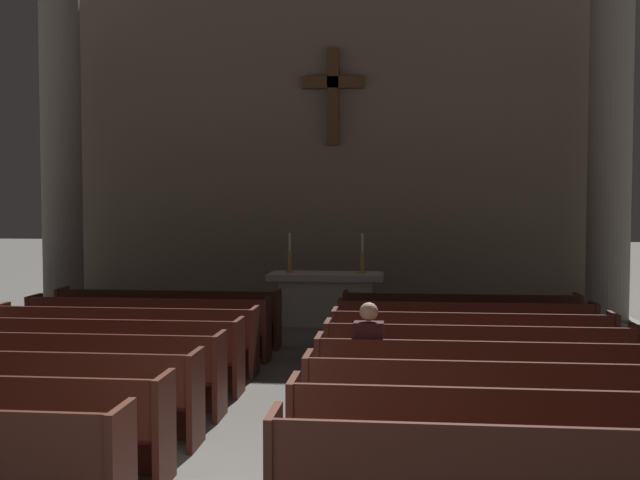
% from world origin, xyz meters
% --- Properties ---
extents(pew_left_row_3, '(3.68, 0.50, 0.95)m').
position_xyz_m(pew_left_row_3, '(-2.36, 1.99, 0.48)').
color(pew_left_row_3, '#4C2319').
rests_on(pew_left_row_3, ground).
extents(pew_left_row_4, '(3.68, 0.50, 0.95)m').
position_xyz_m(pew_left_row_4, '(-2.36, 3.00, 0.48)').
color(pew_left_row_4, '#4C2319').
rests_on(pew_left_row_4, ground).
extents(pew_left_row_5, '(3.68, 0.50, 0.95)m').
position_xyz_m(pew_left_row_5, '(-2.36, 4.01, 0.48)').
color(pew_left_row_5, '#4C2319').
rests_on(pew_left_row_5, ground).
extents(pew_left_row_6, '(3.68, 0.50, 0.95)m').
position_xyz_m(pew_left_row_6, '(-2.36, 5.03, 0.48)').
color(pew_left_row_6, '#4C2319').
rests_on(pew_left_row_6, ground).
extents(pew_left_row_7, '(3.68, 0.50, 0.95)m').
position_xyz_m(pew_left_row_7, '(-2.36, 6.04, 0.48)').
color(pew_left_row_7, '#4C2319').
rests_on(pew_left_row_7, ground).
extents(pew_left_row_8, '(3.68, 0.50, 0.95)m').
position_xyz_m(pew_left_row_8, '(-2.36, 7.05, 0.48)').
color(pew_left_row_8, '#4C2319').
rests_on(pew_left_row_8, ground).
extents(pew_right_row_2, '(3.68, 0.50, 0.95)m').
position_xyz_m(pew_right_row_2, '(2.36, 0.97, 0.48)').
color(pew_right_row_2, '#4C2319').
rests_on(pew_right_row_2, ground).
extents(pew_right_row_3, '(3.68, 0.50, 0.95)m').
position_xyz_m(pew_right_row_3, '(2.36, 1.99, 0.48)').
color(pew_right_row_3, '#4C2319').
rests_on(pew_right_row_3, ground).
extents(pew_right_row_4, '(3.68, 0.50, 0.95)m').
position_xyz_m(pew_right_row_4, '(2.36, 3.00, 0.48)').
color(pew_right_row_4, '#4C2319').
rests_on(pew_right_row_4, ground).
extents(pew_right_row_5, '(3.68, 0.50, 0.95)m').
position_xyz_m(pew_right_row_5, '(2.36, 4.01, 0.48)').
color(pew_right_row_5, '#4C2319').
rests_on(pew_right_row_5, ground).
extents(pew_right_row_6, '(3.68, 0.50, 0.95)m').
position_xyz_m(pew_right_row_6, '(2.36, 5.03, 0.48)').
color(pew_right_row_6, '#4C2319').
rests_on(pew_right_row_6, ground).
extents(pew_right_row_7, '(3.68, 0.50, 0.95)m').
position_xyz_m(pew_right_row_7, '(2.36, 6.04, 0.48)').
color(pew_right_row_7, '#4C2319').
rests_on(pew_right_row_7, ground).
extents(pew_right_row_8, '(3.68, 0.50, 0.95)m').
position_xyz_m(pew_right_row_8, '(2.36, 7.05, 0.48)').
color(pew_right_row_8, '#4C2319').
rests_on(pew_right_row_8, ground).
extents(column_left_third, '(1.16, 1.16, 7.45)m').
position_xyz_m(column_left_third, '(-5.22, 9.46, 3.64)').
color(column_left_third, gray).
rests_on(column_left_third, ground).
extents(column_right_third, '(1.16, 1.16, 7.45)m').
position_xyz_m(column_right_third, '(5.22, 9.46, 3.64)').
color(column_right_third, gray).
rests_on(column_right_third, ground).
extents(altar, '(2.20, 0.90, 1.01)m').
position_xyz_m(altar, '(0.00, 9.51, 0.53)').
color(altar, '#BCB7AD').
rests_on(altar, ground).
extents(candlestick_left, '(0.16, 0.16, 0.76)m').
position_xyz_m(candlestick_left, '(-0.70, 9.51, 1.26)').
color(candlestick_left, '#B79338').
rests_on(candlestick_left, altar).
extents(candlestick_right, '(0.16, 0.16, 0.76)m').
position_xyz_m(candlestick_right, '(0.70, 9.51, 1.26)').
color(candlestick_right, '#B79338').
rests_on(candlestick_right, altar).
extents(apse_with_cross, '(11.68, 0.49, 8.29)m').
position_xyz_m(apse_with_cross, '(0.00, 11.35, 4.15)').
color(apse_with_cross, gray).
rests_on(apse_with_cross, ground).
extents(lone_worshipper, '(0.32, 0.43, 1.32)m').
position_xyz_m(lone_worshipper, '(1.09, 3.04, 0.69)').
color(lone_worshipper, '#26262B').
rests_on(lone_worshipper, ground).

